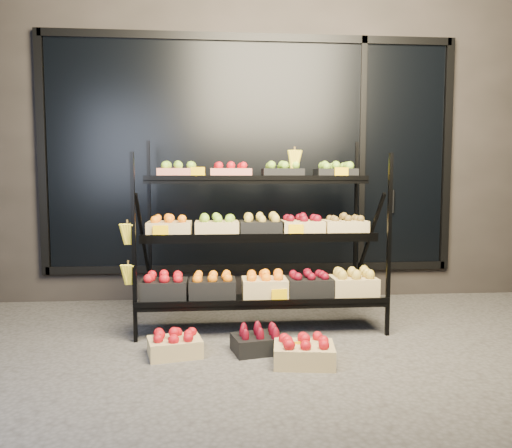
{
  "coord_description": "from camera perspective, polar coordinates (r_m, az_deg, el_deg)",
  "views": [
    {
      "loc": [
        -0.4,
        -3.75,
        1.28
      ],
      "look_at": [
        -0.03,
        0.55,
        0.9
      ],
      "focal_mm": 35.0,
      "sensor_mm": 36.0,
      "label": 1
    }
  ],
  "objects": [
    {
      "name": "building",
      "position": [
        6.37,
        -1.25,
        9.24
      ],
      "size": [
        6.0,
        2.08,
        3.5
      ],
      "color": "#2D2826",
      "rests_on": "ground"
    },
    {
      "name": "floor_crate_midleft",
      "position": [
        3.83,
        0.26,
        -13.14
      ],
      "size": [
        0.42,
        0.35,
        0.19
      ],
      "rotation": [
        0.0,
        0.0,
        0.22
      ],
      "color": "black",
      "rests_on": "ground"
    },
    {
      "name": "ground",
      "position": [
        3.98,
        1.19,
        -13.74
      ],
      "size": [
        24.0,
        24.0,
        0.0
      ],
      "primitive_type": "plane",
      "color": "#514F4C",
      "rests_on": "ground"
    },
    {
      "name": "display_rack",
      "position": [
        4.4,
        0.26,
        -1.43
      ],
      "size": [
        2.18,
        1.02,
        1.68
      ],
      "color": "black",
      "rests_on": "ground"
    },
    {
      "name": "floor_crate_left",
      "position": [
        3.8,
        -9.27,
        -13.34
      ],
      "size": [
        0.43,
        0.35,
        0.19
      ],
      "rotation": [
        0.0,
        0.0,
        0.22
      ],
      "color": "tan",
      "rests_on": "ground"
    },
    {
      "name": "tag_floor_b",
      "position": [
        3.62,
        5.01,
        -14.75
      ],
      "size": [
        0.13,
        0.01,
        0.12
      ],
      "primitive_type": "cube",
      "color": "#F2BA00",
      "rests_on": "ground"
    },
    {
      "name": "floor_crate_midright",
      "position": [
        3.6,
        5.5,
        -14.24
      ],
      "size": [
        0.45,
        0.36,
        0.21
      ],
      "rotation": [
        0.0,
        0.0,
        -0.14
      ],
      "color": "tan",
      "rests_on": "ground"
    }
  ]
}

